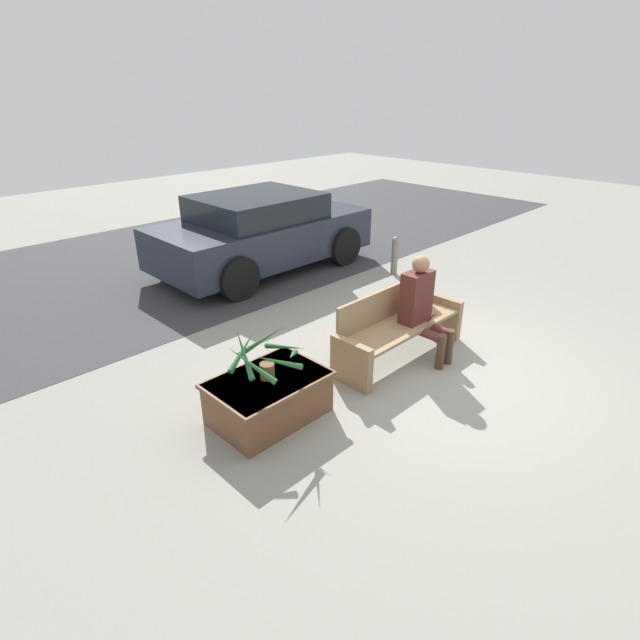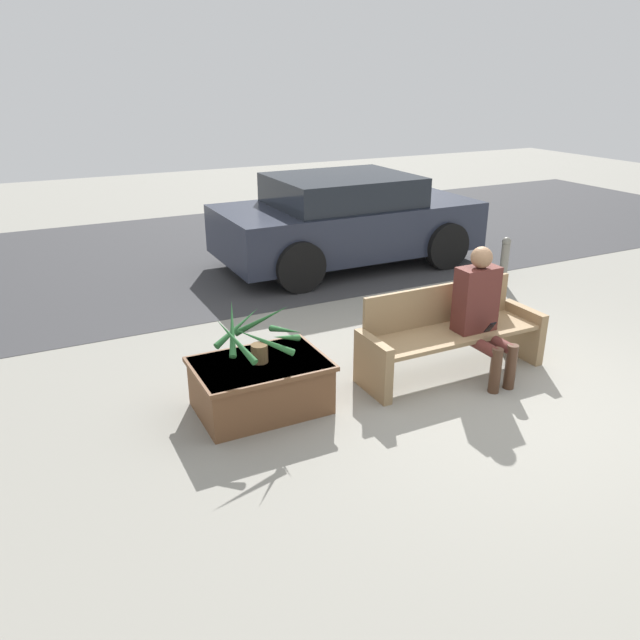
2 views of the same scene
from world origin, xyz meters
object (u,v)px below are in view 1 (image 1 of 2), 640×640
bench (397,326)px  planter_box (269,396)px  parked_car (261,232)px  bollard_post (395,254)px  potted_plant (266,357)px  person_seated (422,304)px

bench → planter_box: size_ratio=1.66×
parked_car → bollard_post: bearing=-51.5°
potted_plant → bollard_post: bearing=21.8°
planter_box → potted_plant: 0.45m
bench → parked_car: bearing=76.5°
person_seated → parked_car: (0.69, 3.90, 0.00)m
potted_plant → bollard_post: size_ratio=1.12×
person_seated → bollard_post: person_seated is taller
potted_plant → bollard_post: (4.31, 1.73, -0.34)m
potted_plant → parked_car: (2.83, 3.59, -0.01)m
planter_box → bollard_post: bollard_post is taller
person_seated → parked_car: bearing=80.0°
person_seated → planter_box: person_seated is taller
bench → potted_plant: size_ratio=2.51×
planter_box → potted_plant: (-0.00, 0.01, 0.45)m
bench → person_seated: size_ratio=1.48×
bench → potted_plant: bearing=176.4°
bench → potted_plant: 1.96m
bench → planter_box: (-1.93, 0.12, -0.15)m
parked_car → bollard_post: parked_car is taller
planter_box → person_seated: bearing=-8.1°
person_seated → planter_box: bearing=171.9°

